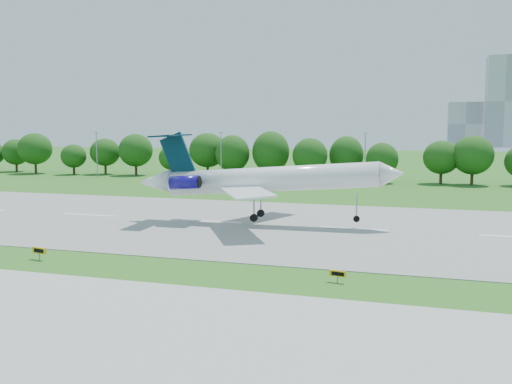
# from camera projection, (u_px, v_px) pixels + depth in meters

# --- Properties ---
(ground) EXTENTS (600.00, 600.00, 0.00)m
(ground) POSITION_uv_depth(u_px,v_px,m) (119.00, 261.00, 56.98)
(ground) COLOR #27651A
(ground) RESTS_ON ground
(runway) EXTENTS (400.00, 45.00, 0.08)m
(runway) POSITION_uv_depth(u_px,v_px,m) (211.00, 222.00, 80.70)
(runway) COLOR gray
(runway) RESTS_ON ground
(tree_line) EXTENTS (288.40, 8.40, 10.40)m
(tree_line) POSITION_uv_depth(u_px,v_px,m) (309.00, 156.00, 143.62)
(tree_line) COLOR #382314
(tree_line) RESTS_ON ground
(light_poles) EXTENTS (175.90, 0.25, 12.19)m
(light_poles) POSITION_uv_depth(u_px,v_px,m) (290.00, 157.00, 134.84)
(light_poles) COLOR gray
(light_poles) RESTS_ON ground
(airliner) EXTENTS (36.90, 26.76, 11.99)m
(airliner) POSITION_uv_depth(u_px,v_px,m) (258.00, 179.00, 77.82)
(airliner) COLOR white
(airliner) RESTS_ON ground
(taxi_sign_centre) EXTENTS (1.80, 0.55, 1.26)m
(taxi_sign_centre) POSITION_uv_depth(u_px,v_px,m) (39.00, 251.00, 57.40)
(taxi_sign_centre) COLOR gray
(taxi_sign_centre) RESTS_ON ground
(taxi_sign_right) EXTENTS (1.51, 0.42, 1.06)m
(taxi_sign_right) POSITION_uv_depth(u_px,v_px,m) (338.00, 274.00, 48.94)
(taxi_sign_right) COLOR gray
(taxi_sign_right) RESTS_ON ground
(service_vehicle_a) EXTENTS (3.61, 2.52, 1.13)m
(service_vehicle_a) POSITION_uv_depth(u_px,v_px,m) (210.00, 182.00, 134.52)
(service_vehicle_a) COLOR silver
(service_vehicle_a) RESTS_ON ground
(service_vehicle_b) EXTENTS (3.22, 1.42, 1.08)m
(service_vehicle_b) POSITION_uv_depth(u_px,v_px,m) (202.00, 179.00, 143.22)
(service_vehicle_b) COLOR white
(service_vehicle_b) RESTS_ON ground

